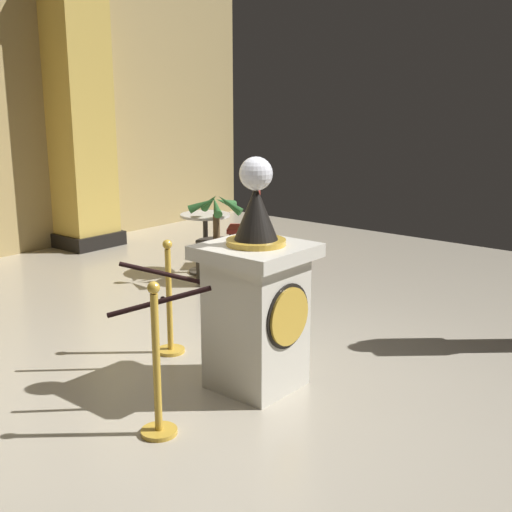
% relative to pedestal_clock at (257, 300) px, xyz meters
% --- Properties ---
extents(ground_plane, '(11.87, 11.87, 0.00)m').
position_rel_pedestal_clock_xyz_m(ground_plane, '(-0.27, 0.26, -0.68)').
color(ground_plane, '#B2A893').
extents(pedestal_clock, '(0.72, 0.72, 1.73)m').
position_rel_pedestal_clock_xyz_m(pedestal_clock, '(0.00, 0.00, 0.00)').
color(pedestal_clock, beige).
rests_on(pedestal_clock, ground_plane).
extents(stanchion_near, '(0.24, 0.24, 0.99)m').
position_rel_pedestal_clock_xyz_m(stanchion_near, '(0.04, 0.99, -0.34)').
color(stanchion_near, gold).
rests_on(stanchion_near, ground_plane).
extents(stanchion_far, '(0.24, 0.24, 1.03)m').
position_rel_pedestal_clock_xyz_m(stanchion_far, '(-0.97, 0.02, -0.32)').
color(stanchion_far, gold).
rests_on(stanchion_far, ground_plane).
extents(velvet_rope, '(1.02, 1.02, 0.22)m').
position_rel_pedestal_clock_xyz_m(velvet_rope, '(-0.46, 0.51, 0.11)').
color(velvet_rope, black).
extents(column_right, '(0.87, 0.87, 3.87)m').
position_rel_pedestal_clock_xyz_m(column_right, '(2.10, 4.96, 1.24)').
color(column_right, black).
rests_on(column_right, ground_plane).
extents(potted_palm_right, '(0.60, 0.61, 1.07)m').
position_rel_pedestal_clock_xyz_m(potted_palm_right, '(1.91, 2.17, -0.35)').
color(potted_palm_right, '#2D2823').
rests_on(potted_palm_right, ground_plane).
extents(cafe_table, '(0.61, 0.61, 0.73)m').
position_rel_pedestal_clock_xyz_m(cafe_table, '(2.12, 2.56, -0.21)').
color(cafe_table, '#332D28').
rests_on(cafe_table, ground_plane).
extents(cafe_chair_red, '(0.56, 0.56, 0.96)m').
position_rel_pedestal_clock_xyz_m(cafe_chair_red, '(2.71, 2.34, -0.11)').
color(cafe_chair_red, black).
rests_on(cafe_chair_red, ground_plane).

